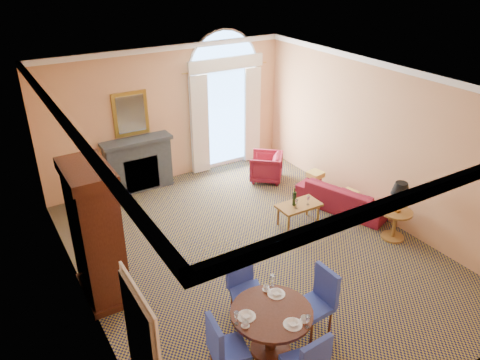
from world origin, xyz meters
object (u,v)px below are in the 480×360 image
armchair (266,167)px  sofa (344,196)px  armoire (96,236)px  coffee_table (299,206)px  side_table (398,204)px  dining_table (271,322)px

armchair → sofa: bearing=57.8°
sofa → armoire: bearing=70.8°
sofa → armchair: armchair is taller
coffee_table → sofa: bearing=0.6°
coffee_table → armchair: bearing=74.7°
sofa → side_table: 1.46m
coffee_table → side_table: 1.91m
armoire → coffee_table: armoire is taller
sofa → side_table: side_table is taller
sofa → side_table: size_ratio=1.67×
dining_table → coffee_table: 3.47m
sofa → coffee_table: size_ratio=2.22×
sofa → side_table: bearing=162.2°
armoire → armchair: armoire is taller
sofa → armchair: (-0.66, 2.03, 0.05)m
dining_table → coffee_table: size_ratio=1.26×
armoire → sofa: 5.33m
dining_table → armchair: 5.42m
dining_table → armchair: bearing=56.7°
armoire → side_table: size_ratio=1.93×
armoire → coffee_table: size_ratio=2.56×
dining_table → sofa: dining_table is taller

